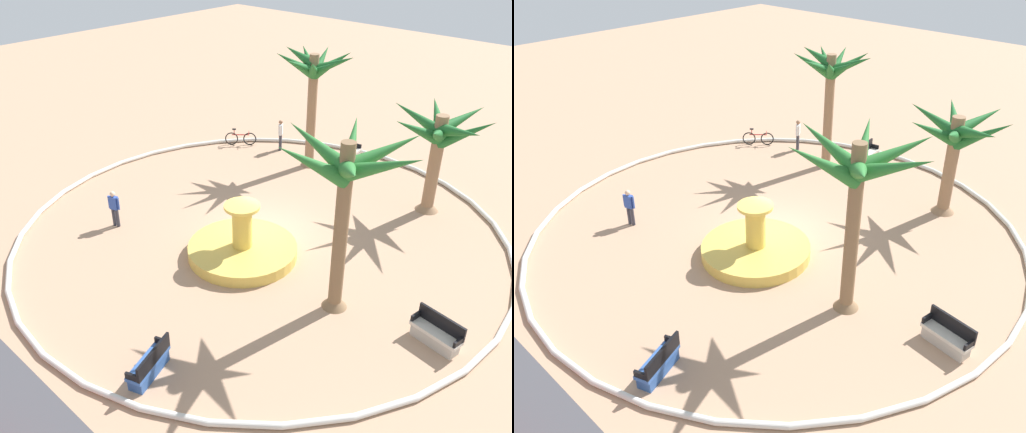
{
  "view_description": "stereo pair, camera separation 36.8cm",
  "coord_description": "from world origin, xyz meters",
  "views": [
    {
      "loc": [
        -12.67,
        14.21,
        11.72
      ],
      "look_at": [
        -0.19,
        0.53,
        1.0
      ],
      "focal_mm": 38.42,
      "sensor_mm": 36.0,
      "label": 1
    },
    {
      "loc": [
        -12.94,
        13.96,
        11.72
      ],
      "look_at": [
        -0.19,
        0.53,
        1.0
      ],
      "focal_mm": 38.42,
      "sensor_mm": 36.0,
      "label": 2
    }
  ],
  "objects": [
    {
      "name": "bicycle_red_frame",
      "position": [
        6.93,
        -6.02,
        0.38
      ],
      "size": [
        1.35,
        1.16,
        0.94
      ],
      "color": "black",
      "rests_on": "ground"
    },
    {
      "name": "plaza_curb",
      "position": [
        0.0,
        0.0,
        0.1
      ],
      "size": [
        19.5,
        19.5,
        0.2
      ],
      "primitive_type": "torus",
      "color": "silver",
      "rests_on": "ground"
    },
    {
      "name": "ground_plane",
      "position": [
        0.0,
        0.0,
        0.0
      ],
      "size": [
        80.0,
        80.0,
        0.0
      ],
      "primitive_type": "plane",
      "color": "tan"
    },
    {
      "name": "person_cyclist_helmet",
      "position": [
        4.88,
        -6.98,
        0.94
      ],
      "size": [
        0.35,
        0.46,
        1.68
      ],
      "color": "#33333D",
      "rests_on": "ground"
    },
    {
      "name": "bench_north",
      "position": [
        1.25,
        -8.25,
        0.35
      ],
      "size": [
        0.73,
        1.66,
        1.0
      ],
      "color": "beige",
      "rests_on": "ground"
    },
    {
      "name": "bench_east",
      "position": [
        -8.26,
        1.31,
        0.35
      ],
      "size": [
        1.66,
        0.75,
        1.0
      ],
      "color": "beige",
      "rests_on": "ground"
    },
    {
      "name": "fountain",
      "position": [
        -0.64,
        1.78,
        0.31
      ],
      "size": [
        4.14,
        4.14,
        2.19
      ],
      "color": "gold",
      "rests_on": "ground"
    },
    {
      "name": "palm_tree_near_fountain",
      "position": [
        -4.98,
        1.86,
        4.59
      ],
      "size": [
        4.61,
        4.12,
        6.12
      ],
      "color": "brown",
      "rests_on": "ground"
    },
    {
      "name": "person_cyclist_photo",
      "position": [
        4.73,
        3.72,
        0.89
      ],
      "size": [
        0.5,
        0.3,
        1.6
      ],
      "color": "#33333D",
      "rests_on": "ground"
    },
    {
      "name": "bench_west",
      "position": [
        -2.87,
        7.94,
        0.35
      ],
      "size": [
        1.01,
        1.67,
        1.0
      ],
      "color": "#335BA8",
      "rests_on": "ground"
    },
    {
      "name": "palm_tree_mid_plaza",
      "position": [
        -4.17,
        -6.18,
        3.33
      ],
      "size": [
        4.5,
        4.54,
        4.58
      ],
      "color": "#8E6B4C",
      "rests_on": "ground"
    },
    {
      "name": "palm_tree_by_curb",
      "position": [
        2.51,
        -6.44,
        4.52
      ],
      "size": [
        3.93,
        3.81,
        5.87
      ],
      "color": "#8E6B4C",
      "rests_on": "ground"
    }
  ]
}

